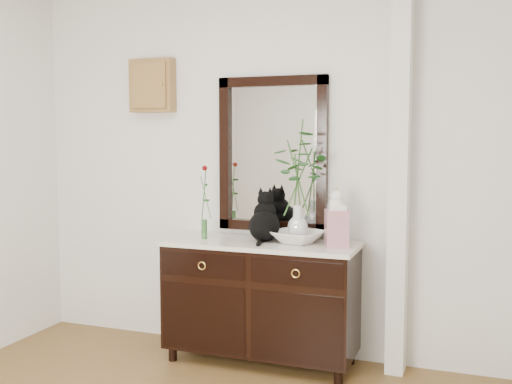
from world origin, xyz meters
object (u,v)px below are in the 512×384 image
at_px(lotus_bowl, 298,237).
at_px(cat, 264,216).
at_px(ginger_jar, 337,217).
at_px(sideboard, 261,295).

bearing_deg(lotus_bowl, cat, 178.58).
xyz_separation_m(lotus_bowl, ginger_jar, (0.28, -0.05, 0.15)).
xyz_separation_m(cat, lotus_bowl, (0.24, -0.01, -0.13)).
xyz_separation_m(cat, ginger_jar, (0.52, -0.05, 0.02)).
distance_m(cat, ginger_jar, 0.52).
height_order(lotus_bowl, ginger_jar, ginger_jar).
height_order(cat, lotus_bowl, cat).
bearing_deg(sideboard, lotus_bowl, 7.97).
height_order(sideboard, ginger_jar, ginger_jar).
height_order(sideboard, lotus_bowl, lotus_bowl).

